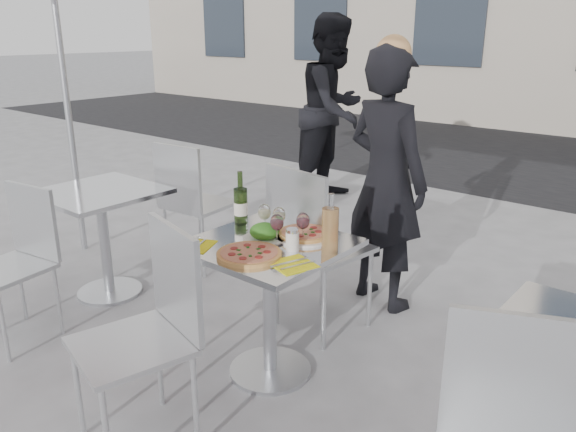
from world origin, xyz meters
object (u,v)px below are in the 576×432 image
Objects in this scene: side_chair_lnear at (20,251)px; wineglass_red_b at (303,222)px; pizza_near at (249,254)px; salad_plate at (265,233)px; sugar_shaker at (292,240)px; wineglass_white_b at (279,216)px; napkin_right at (293,264)px; pedestrian_a at (334,110)px; wineglass_white_a at (265,213)px; carafe at (330,229)px; main_table at (269,281)px; chair_far at (311,237)px; woman_diner at (386,181)px; side_table_left at (102,220)px; side_chair_lfar at (190,196)px; wine_bottle at (241,204)px; chair_near at (152,319)px; pizza_far at (304,234)px; napkin_left at (194,245)px.

side_chair_lnear is 1.72m from wineglass_red_b.
pizza_near is 1.39× the size of salad_plate.
wineglass_white_b is (-0.17, 0.10, 0.06)m from sugar_shaker.
sugar_shaker is at bearing 148.59° from napkin_right.
wineglass_red_b reaches higher than salad_plate.
salad_plate is at bearing -154.37° from pedestrian_a.
wineglass_white_a is 0.09m from wineglass_white_b.
carafe is at bearing 46.50° from pizza_near.
wineglass_red_b is (1.80, -2.81, -0.10)m from pedestrian_a.
side_chair_lnear is 8.45× the size of sugar_shaker.
pizza_near is 1.94× the size of wineglass_white_b.
main_table is 1.53m from side_chair_lnear.
woman_diner is (0.11, 0.63, 0.23)m from chair_far.
pizza_near is at bearing -7.07° from side_table_left.
side_chair_lfar is 1.26m from wine_bottle.
chair_near is at bearing -93.85° from wineglass_white_b.
wineglass_red_b is 0.69× the size of napkin_right.
wineglass_white_b is at bearing 18.55° from side_chair_lnear.
carafe is at bearing 13.62° from side_chair_lnear.
wineglass_red_b reaches higher than pizza_far.
carafe is 0.68m from napkin_left.
napkin_right is at bearing 147.95° from side_chair_lfar.
chair_near reaches higher than napkin_right.
wineglass_white_a is (1.29, 0.70, 0.32)m from side_chair_lnear.
woman_diner is at bearing 36.42° from side_table_left.
wineglass_white_a is at bearing 43.61° from napkin_left.
side_chair_lfar is 4.30× the size of napkin_right.
wineglass_white_b is (0.05, 0.78, 0.28)m from chair_near.
wineglass_white_a is at bearing 131.39° from salad_plate.
salad_plate is 0.29m from wine_bottle.
sugar_shaker is 0.68× the size of wineglass_red_b.
carafe is at bearing -20.75° from pizza_far.
wine_bottle reaches higher than napkin_left.
pizza_near is at bearing -41.21° from wine_bottle.
chair_near is at bearing 99.51° from chair_far.
side_chair_lfar reaches higher than main_table.
chair_near is 0.51× the size of pedestrian_a.
napkin_right is at bearing -27.56° from main_table.
wineglass_white_a is at bearing 149.58° from side_chair_lfar.
pizza_far is (0.16, 0.85, 0.18)m from chair_near.
chair_far reaches higher than salad_plate.
main_table is 0.37m from napkin_right.
side_table_left is 1.84m from carafe.
carafe reaches higher than chair_near.
napkin_left is (1.42, -3.19, -0.21)m from pedestrian_a.
side_chair_lfar is 0.51× the size of pedestrian_a.
carafe is (0.41, -0.40, 0.25)m from chair_far.
main_table is 0.46m from carafe.
salad_plate is (1.63, -2.90, -0.17)m from pedestrian_a.
sugar_shaker is 0.47× the size of napkin_right.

